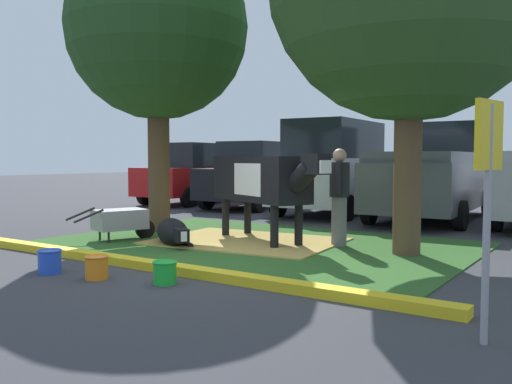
# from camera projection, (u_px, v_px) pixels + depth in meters

# --- Properties ---
(ground_plane) EXTENTS (80.00, 80.00, 0.00)m
(ground_plane) POSITION_uv_depth(u_px,v_px,m) (213.00, 263.00, 7.91)
(ground_plane) COLOR #38383D
(grass_island) EXTENTS (7.20, 4.96, 0.02)m
(grass_island) POSITION_uv_depth(u_px,v_px,m) (256.00, 244.00, 9.65)
(grass_island) COLOR #2D5B23
(grass_island) RESTS_ON ground
(curb_yellow) EXTENTS (8.40, 0.24, 0.12)m
(curb_yellow) POSITION_uv_depth(u_px,v_px,m) (149.00, 265.00, 7.47)
(curb_yellow) COLOR yellow
(curb_yellow) RESTS_ON ground
(hay_bedding) EXTENTS (3.42, 2.70, 0.04)m
(hay_bedding) POSITION_uv_depth(u_px,v_px,m) (247.00, 241.00, 9.81)
(hay_bedding) COLOR tan
(hay_bedding) RESTS_ON ground
(shade_tree_left) EXTENTS (3.67, 3.67, 5.97)m
(shade_tree_left) POSITION_uv_depth(u_px,v_px,m) (157.00, 30.00, 11.00)
(shade_tree_left) COLOR #4C3823
(shade_tree_left) RESTS_ON ground
(cow_holstein) EXTENTS (2.96, 1.71, 1.59)m
(cow_holstein) POSITION_uv_depth(u_px,v_px,m) (263.00, 180.00, 9.73)
(cow_holstein) COLOR black
(cow_holstein) RESTS_ON ground
(calf_lying) EXTENTS (1.27, 1.00, 0.48)m
(calf_lying) POSITION_uv_depth(u_px,v_px,m) (173.00, 232.00, 9.43)
(calf_lying) COLOR black
(calf_lying) RESTS_ON ground
(person_handler) EXTENTS (0.34, 0.50, 1.68)m
(person_handler) POSITION_uv_depth(u_px,v_px,m) (339.00, 194.00, 9.32)
(person_handler) COLOR slate
(person_handler) RESTS_ON ground
(wheelbarrow) EXTENTS (0.97, 1.60, 0.63)m
(wheelbarrow) POSITION_uv_depth(u_px,v_px,m) (121.00, 220.00, 10.03)
(wheelbarrow) COLOR gray
(wheelbarrow) RESTS_ON ground
(parking_sign) EXTENTS (0.13, 0.44, 1.98)m
(parking_sign) POSITION_uv_depth(u_px,v_px,m) (488.00, 173.00, 4.38)
(parking_sign) COLOR #99999E
(parking_sign) RESTS_ON ground
(bucket_blue) EXTENTS (0.32, 0.32, 0.31)m
(bucket_blue) POSITION_uv_depth(u_px,v_px,m) (50.00, 261.00, 7.19)
(bucket_blue) COLOR blue
(bucket_blue) RESTS_ON ground
(bucket_orange) EXTENTS (0.30, 0.30, 0.30)m
(bucket_orange) POSITION_uv_depth(u_px,v_px,m) (97.00, 267.00, 6.86)
(bucket_orange) COLOR orange
(bucket_orange) RESTS_ON ground
(bucket_green) EXTENTS (0.30, 0.30, 0.28)m
(bucket_green) POSITION_uv_depth(u_px,v_px,m) (165.00, 272.00, 6.59)
(bucket_green) COLOR green
(bucket_green) RESTS_ON ground
(sedan_red) EXTENTS (2.17, 4.47, 2.02)m
(sedan_red) POSITION_uv_depth(u_px,v_px,m) (194.00, 174.00, 18.44)
(sedan_red) COLOR red
(sedan_red) RESTS_ON ground
(hatchback_white) EXTENTS (2.17, 4.47, 2.02)m
(hatchback_white) POSITION_uv_depth(u_px,v_px,m) (257.00, 175.00, 16.86)
(hatchback_white) COLOR black
(hatchback_white) RESTS_ON ground
(suv_dark_grey) EXTENTS (2.27, 4.68, 2.52)m
(suv_dark_grey) POSITION_uv_depth(u_px,v_px,m) (335.00, 167.00, 14.89)
(suv_dark_grey) COLOR silver
(suv_dark_grey) RESTS_ON ground
(pickup_truck_maroon) EXTENTS (2.39, 5.48, 2.42)m
(pickup_truck_maroon) POSITION_uv_depth(u_px,v_px,m) (434.00, 175.00, 13.50)
(pickup_truck_maroon) COLOR #4C5156
(pickup_truck_maroon) RESTS_ON ground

